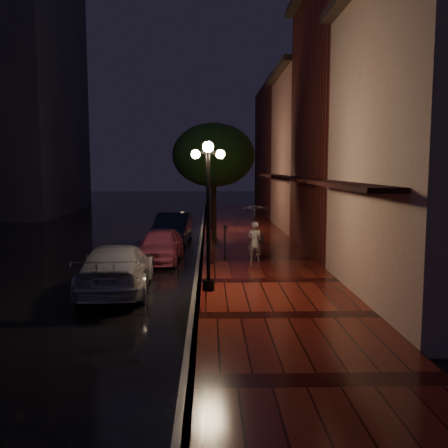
% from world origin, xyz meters
% --- Properties ---
extents(ground, '(120.00, 120.00, 0.00)m').
position_xyz_m(ground, '(0.00, 0.00, 0.00)').
color(ground, black).
rests_on(ground, ground).
extents(sidewalk, '(4.50, 60.00, 0.15)m').
position_xyz_m(sidewalk, '(2.25, 0.00, 0.07)').
color(sidewalk, '#430F0C').
rests_on(sidewalk, ground).
extents(curb, '(0.25, 60.00, 0.15)m').
position_xyz_m(curb, '(0.00, 0.00, 0.07)').
color(curb, '#595451').
rests_on(curb, ground).
extents(storefront_mid, '(5.00, 8.00, 11.00)m').
position_xyz_m(storefront_mid, '(7.00, 2.00, 5.50)').
color(storefront_mid, '#511914').
rests_on(storefront_mid, ground).
extents(storefront_far, '(5.00, 8.00, 9.00)m').
position_xyz_m(storefront_far, '(7.00, 10.00, 4.50)').
color(storefront_far, '#8C5951').
rests_on(storefront_far, ground).
extents(storefront_extra, '(5.00, 12.00, 10.00)m').
position_xyz_m(storefront_extra, '(7.00, 20.00, 5.00)').
color(storefront_extra, '#511914').
rests_on(storefront_extra, ground).
extents(streetlamp_near, '(0.96, 0.36, 4.31)m').
position_xyz_m(streetlamp_near, '(0.35, -5.00, 2.60)').
color(streetlamp_near, black).
rests_on(streetlamp_near, sidewalk).
extents(streetlamp_far, '(0.96, 0.36, 4.31)m').
position_xyz_m(streetlamp_far, '(0.35, 9.00, 2.60)').
color(streetlamp_far, black).
rests_on(streetlamp_far, sidewalk).
extents(street_tree, '(4.16, 4.16, 5.80)m').
position_xyz_m(street_tree, '(0.61, 5.99, 4.24)').
color(street_tree, black).
rests_on(street_tree, sidewalk).
extents(pink_car, '(1.78, 4.00, 1.34)m').
position_xyz_m(pink_car, '(-1.56, 0.32, 0.67)').
color(pink_car, '#C45070').
rests_on(pink_car, ground).
extents(navy_car, '(1.85, 4.64, 1.50)m').
position_xyz_m(navy_car, '(-1.41, 5.19, 0.75)').
color(navy_car, black).
rests_on(navy_car, ground).
extents(silver_car, '(2.28, 5.04, 1.43)m').
position_xyz_m(silver_car, '(-2.40, -4.46, 0.72)').
color(silver_car, '#A5A5AC').
rests_on(silver_car, ground).
extents(woman_with_umbrella, '(0.91, 0.92, 2.18)m').
position_xyz_m(woman_with_umbrella, '(2.10, -0.67, 1.59)').
color(woman_with_umbrella, white).
rests_on(woman_with_umbrella, sidewalk).
extents(parking_meter, '(0.12, 0.10, 1.29)m').
position_xyz_m(parking_meter, '(1.00, 0.56, 0.93)').
color(parking_meter, black).
rests_on(parking_meter, sidewalk).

